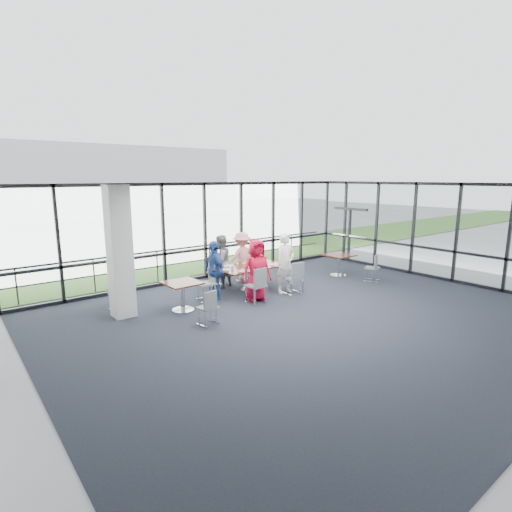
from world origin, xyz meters
TOP-DOWN VIEW (x-y plane):
  - floor at (0.00, 0.00)m, footprint 12.00×10.00m
  - ceiling at (0.00, 0.00)m, footprint 12.00×10.00m
  - wall_left at (-6.00, 0.00)m, footprint 0.10×10.00m
  - curtain_wall_back at (0.00, 5.00)m, footprint 12.00×0.10m
  - curtain_wall_right at (6.00, 0.00)m, footprint 0.10×10.00m
  - exit_door at (6.00, 3.75)m, footprint 0.12×1.60m
  - structural_column at (-3.60, 3.00)m, footprint 0.50×0.50m
  - apron at (0.00, 10.00)m, footprint 80.00×70.00m
  - grass_strip at (0.00, 8.00)m, footprint 80.00×5.00m
  - hangar_main at (4.00, 32.00)m, footprint 24.00×10.00m
  - guard_rail at (0.00, 5.60)m, footprint 12.00×0.06m
  - main_table at (0.22, 2.86)m, footprint 2.13×1.22m
  - side_table_left at (-2.26, 2.44)m, footprint 0.87×0.87m
  - side_table_right at (3.74, 2.37)m, footprint 0.91×0.91m
  - diner_near_left at (-0.23, 1.95)m, footprint 0.93×0.70m
  - diner_near_right at (0.90, 2.02)m, footprint 0.67×0.50m
  - diner_far_left at (-0.28, 3.67)m, footprint 0.90×0.69m
  - diner_far_right at (0.64, 3.82)m, footprint 1.09×0.63m
  - diner_end at (-1.09, 2.77)m, footprint 0.60×1.01m
  - chair_main_nl at (-0.41, 1.77)m, footprint 0.51×0.51m
  - chair_main_nr at (0.98, 1.80)m, footprint 0.50×0.50m
  - chair_main_fl at (-0.30, 3.96)m, footprint 0.45×0.45m
  - chair_main_fr at (0.78, 3.87)m, footprint 0.50×0.50m
  - chair_main_end at (-1.34, 2.78)m, footprint 0.56×0.56m
  - chair_spare_la at (-2.29, 1.19)m, footprint 0.46×0.46m
  - chair_spare_lb at (-3.49, 3.53)m, footprint 0.52×0.52m
  - chair_spare_r at (4.02, 1.21)m, footprint 0.57×0.57m
  - plate_nl at (-0.35, 2.44)m, footprint 0.25×0.25m
  - plate_nr at (0.88, 2.54)m, footprint 0.25×0.25m
  - plate_fl at (-0.30, 3.25)m, footprint 0.24×0.24m
  - plate_fr at (0.69, 3.23)m, footprint 0.28×0.28m
  - plate_end at (-0.64, 2.88)m, footprint 0.25×0.25m
  - tumbler_a at (-0.01, 2.64)m, footprint 0.07×0.07m
  - tumbler_b at (0.49, 2.65)m, footprint 0.08×0.08m
  - tumbler_c at (0.21, 3.07)m, footprint 0.07×0.07m
  - tumbler_d at (-0.55, 2.66)m, footprint 0.07×0.07m
  - menu_a at (0.09, 2.35)m, footprint 0.34×0.25m
  - menu_b at (1.17, 2.52)m, footprint 0.32×0.24m
  - menu_c at (0.42, 3.26)m, footprint 0.37×0.31m
  - condiment_caddy at (0.31, 2.93)m, footprint 0.10×0.07m
  - ketchup_bottle at (0.30, 2.86)m, footprint 0.06×0.06m
  - green_bottle at (0.37, 2.86)m, footprint 0.05×0.05m

SIDE VIEW (x-z plane):
  - apron at x=0.00m, z-range -0.03..-0.01m
  - floor at x=0.00m, z-range -0.02..0.00m
  - grass_strip at x=0.00m, z-range 0.01..0.01m
  - chair_spare_la at x=-2.29m, z-range 0.00..0.82m
  - chair_main_fl at x=-0.30m, z-range 0.00..0.84m
  - chair_main_fr at x=0.78m, z-range 0.00..0.85m
  - chair_spare_lb at x=-3.49m, z-range 0.00..0.87m
  - chair_spare_r at x=4.02m, z-range 0.00..0.88m
  - chair_main_nr at x=0.98m, z-range 0.00..0.94m
  - chair_main_nl at x=-0.41m, z-range 0.00..0.97m
  - chair_main_end at x=-1.34m, z-range 0.00..0.98m
  - guard_rail at x=0.00m, z-range 0.47..0.53m
  - side_table_left at x=-2.26m, z-range 0.26..1.01m
  - main_table at x=0.22m, z-range 0.26..1.01m
  - side_table_right at x=3.74m, z-range 0.26..1.01m
  - menu_a at x=0.09m, z-range 0.75..0.75m
  - menu_b at x=1.17m, z-range 0.75..0.75m
  - menu_c at x=0.42m, z-range 0.75..0.75m
  - plate_nl at x=-0.35m, z-range 0.75..0.76m
  - plate_nr at x=0.88m, z-range 0.75..0.76m
  - plate_fl at x=-0.30m, z-range 0.75..0.76m
  - plate_fr at x=0.69m, z-range 0.75..0.76m
  - plate_end at x=-0.64m, z-range 0.75..0.76m
  - condiment_caddy at x=0.31m, z-range 0.75..0.79m
  - diner_far_right at x=0.64m, z-range 0.00..1.63m
  - tumbler_c at x=0.21m, z-range 0.75..0.88m
  - diner_far_left at x=-0.28m, z-range 0.00..1.63m
  - tumbler_a at x=-0.01m, z-range 0.75..0.89m
  - tumbler_d at x=-0.55m, z-range 0.75..0.89m
  - tumbler_b at x=0.49m, z-range 0.75..0.90m
  - diner_end at x=-1.09m, z-range 0.00..1.66m
  - ketchup_bottle at x=0.30m, z-range 0.75..0.93m
  - green_bottle at x=0.37m, z-range 0.75..0.95m
  - diner_near_left at x=-0.23m, z-range 0.00..1.71m
  - diner_near_right at x=0.90m, z-range 0.00..1.78m
  - exit_door at x=6.00m, z-range 0.00..2.10m
  - wall_left at x=-6.00m, z-range 0.00..3.20m
  - curtain_wall_back at x=0.00m, z-range 0.00..3.20m
  - curtain_wall_right at x=6.00m, z-range 0.00..3.20m
  - structural_column at x=-3.60m, z-range 0.00..3.20m
  - hangar_main at x=4.00m, z-range 0.00..6.00m
  - ceiling at x=0.00m, z-range 3.18..3.22m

